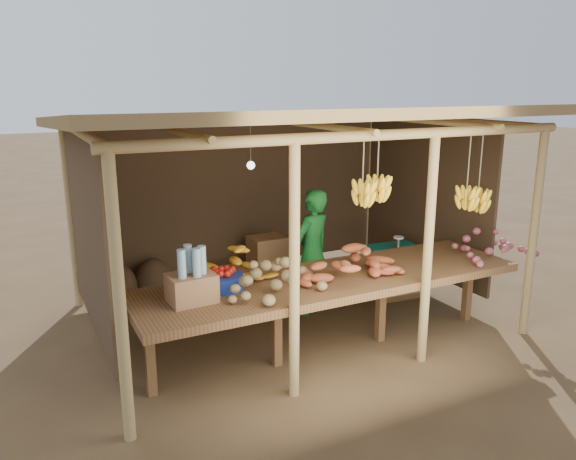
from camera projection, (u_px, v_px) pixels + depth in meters
name	position (u px, v px, depth m)	size (l,w,h in m)	color
ground	(288.00, 318.00, 6.47)	(60.00, 60.00, 0.00)	brown
stall_structure	(292.00, 151.00, 6.05)	(4.70, 3.50, 2.43)	tan
counter	(332.00, 283.00, 5.47)	(3.90, 1.05, 0.80)	brown
potato_heap	(272.00, 274.00, 4.96)	(0.97, 0.58, 0.37)	olive
sweet_potato_heap	(350.00, 260.00, 5.38)	(1.09, 0.65, 0.36)	#B7542F
onion_heap	(492.00, 240.00, 6.07)	(0.83, 0.50, 0.36)	#AB535C
banana_pile	(237.00, 260.00, 5.38)	(0.64, 0.38, 0.35)	gold
tomato_basin	(222.00, 280.00, 5.10)	(0.38, 0.38, 0.20)	navy
bottle_box	(191.00, 281.00, 4.78)	(0.41, 0.33, 0.49)	#986944
vendor	(312.00, 252.00, 6.49)	(0.54, 0.35, 1.47)	#176A26
tarp_crate	(395.00, 270.00, 7.15)	(0.72, 0.63, 0.80)	brown
carton_stack	(256.00, 269.00, 7.19)	(0.94, 0.36, 0.71)	#986944
burlap_sacks	(136.00, 283.00, 6.80)	(0.92, 0.48, 0.65)	#4A3522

